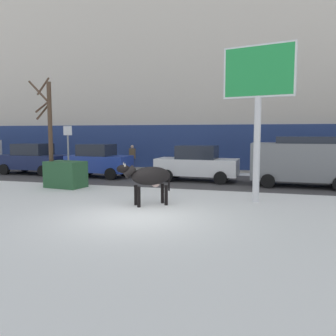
{
  "coord_description": "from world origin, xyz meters",
  "views": [
    {
      "loc": [
        3.76,
        -9.6,
        2.51
      ],
      "look_at": [
        -0.04,
        3.71,
        1.1
      ],
      "focal_mm": 37.31,
      "sensor_mm": 36.0,
      "label": 1
    }
  ],
  "objects_px": {
    "cow_black": "(149,177)",
    "car_white_sedan": "(197,164)",
    "car_blue_hatchback": "(99,161)",
    "car_grey_van": "(303,160)",
    "car_navy_sedan": "(33,159)",
    "bare_tree_left_lot": "(49,129)",
    "dumpster": "(66,174)",
    "street_sign": "(68,150)",
    "pedestrian_near_billboard": "(132,159)",
    "billboard": "(259,81)"
  },
  "relations": [
    {
      "from": "cow_black",
      "to": "car_white_sedan",
      "type": "relative_size",
      "value": 0.42
    },
    {
      "from": "car_blue_hatchback",
      "to": "car_grey_van",
      "type": "distance_m",
      "value": 10.73
    },
    {
      "from": "car_navy_sedan",
      "to": "bare_tree_left_lot",
      "type": "height_order",
      "value": "bare_tree_left_lot"
    },
    {
      "from": "cow_black",
      "to": "dumpster",
      "type": "relative_size",
      "value": 1.04
    },
    {
      "from": "car_navy_sedan",
      "to": "bare_tree_left_lot",
      "type": "distance_m",
      "value": 6.15
    },
    {
      "from": "dumpster",
      "to": "car_navy_sedan",
      "type": "bearing_deg",
      "value": 139.8
    },
    {
      "from": "car_blue_hatchback",
      "to": "car_grey_van",
      "type": "height_order",
      "value": "car_grey_van"
    },
    {
      "from": "car_white_sedan",
      "to": "street_sign",
      "type": "bearing_deg",
      "value": -152.68
    },
    {
      "from": "street_sign",
      "to": "car_grey_van",
      "type": "bearing_deg",
      "value": 12.66
    },
    {
      "from": "car_grey_van",
      "to": "bare_tree_left_lot",
      "type": "height_order",
      "value": "bare_tree_left_lot"
    },
    {
      "from": "car_white_sedan",
      "to": "street_sign",
      "type": "xyz_separation_m",
      "value": [
        -5.71,
        -2.95,
        0.76
      ]
    },
    {
      "from": "car_navy_sedan",
      "to": "bare_tree_left_lot",
      "type": "bearing_deg",
      "value": -45.75
    },
    {
      "from": "street_sign",
      "to": "bare_tree_left_lot",
      "type": "bearing_deg",
      "value": -110.03
    },
    {
      "from": "car_navy_sedan",
      "to": "dumpster",
      "type": "bearing_deg",
      "value": -40.2
    },
    {
      "from": "car_grey_van",
      "to": "pedestrian_near_billboard",
      "type": "distance_m",
      "value": 10.28
    },
    {
      "from": "car_blue_hatchback",
      "to": "car_navy_sedan",
      "type": "bearing_deg",
      "value": 175.75
    },
    {
      "from": "pedestrian_near_billboard",
      "to": "dumpster",
      "type": "bearing_deg",
      "value": -96.4
    },
    {
      "from": "cow_black",
      "to": "car_blue_hatchback",
      "type": "relative_size",
      "value": 0.5
    },
    {
      "from": "car_blue_hatchback",
      "to": "car_grey_van",
      "type": "xyz_separation_m",
      "value": [
        10.71,
        -0.49,
        0.32
      ]
    },
    {
      "from": "billboard",
      "to": "pedestrian_near_billboard",
      "type": "bearing_deg",
      "value": 136.13
    },
    {
      "from": "car_grey_van",
      "to": "pedestrian_near_billboard",
      "type": "bearing_deg",
      "value": 161.85
    },
    {
      "from": "car_navy_sedan",
      "to": "car_white_sedan",
      "type": "bearing_deg",
      "value": -1.71
    },
    {
      "from": "car_white_sedan",
      "to": "pedestrian_near_billboard",
      "type": "distance_m",
      "value": 5.38
    },
    {
      "from": "car_navy_sedan",
      "to": "billboard",
      "type": "bearing_deg",
      "value": -21.05
    },
    {
      "from": "car_blue_hatchback",
      "to": "street_sign",
      "type": "relative_size",
      "value": 1.26
    },
    {
      "from": "car_grey_van",
      "to": "dumpster",
      "type": "distance_m",
      "value": 10.99
    },
    {
      "from": "bare_tree_left_lot",
      "to": "car_navy_sedan",
      "type": "bearing_deg",
      "value": 134.25
    },
    {
      "from": "bare_tree_left_lot",
      "to": "dumpster",
      "type": "height_order",
      "value": "bare_tree_left_lot"
    },
    {
      "from": "car_navy_sedan",
      "to": "pedestrian_near_billboard",
      "type": "bearing_deg",
      "value": 23.29
    },
    {
      "from": "car_navy_sedan",
      "to": "car_blue_hatchback",
      "type": "xyz_separation_m",
      "value": [
        4.57,
        -0.34,
        0.02
      ]
    },
    {
      "from": "cow_black",
      "to": "bare_tree_left_lot",
      "type": "relative_size",
      "value": 0.35
    },
    {
      "from": "car_white_sedan",
      "to": "car_navy_sedan",
      "type": "bearing_deg",
      "value": 178.29
    },
    {
      "from": "bare_tree_left_lot",
      "to": "street_sign",
      "type": "distance_m",
      "value": 1.43
    },
    {
      "from": "cow_black",
      "to": "street_sign",
      "type": "bearing_deg",
      "value": 146.53
    },
    {
      "from": "pedestrian_near_billboard",
      "to": "bare_tree_left_lot",
      "type": "distance_m",
      "value": 6.97
    },
    {
      "from": "car_navy_sedan",
      "to": "dumpster",
      "type": "xyz_separation_m",
      "value": [
        4.79,
        -4.05,
        -0.31
      ]
    },
    {
      "from": "bare_tree_left_lot",
      "to": "billboard",
      "type": "bearing_deg",
      "value": -5.58
    },
    {
      "from": "car_white_sedan",
      "to": "pedestrian_near_billboard",
      "type": "bearing_deg",
      "value": 150.16
    },
    {
      "from": "billboard",
      "to": "pedestrian_near_billboard",
      "type": "height_order",
      "value": "billboard"
    },
    {
      "from": "dumpster",
      "to": "car_grey_van",
      "type": "bearing_deg",
      "value": 17.09
    },
    {
      "from": "cow_black",
      "to": "pedestrian_near_billboard",
      "type": "distance_m",
      "value": 10.09
    },
    {
      "from": "billboard",
      "to": "dumpster",
      "type": "bearing_deg",
      "value": 172.83
    },
    {
      "from": "pedestrian_near_billboard",
      "to": "street_sign",
      "type": "relative_size",
      "value": 0.61
    },
    {
      "from": "cow_black",
      "to": "car_navy_sedan",
      "type": "xyz_separation_m",
      "value": [
        -9.78,
        6.77,
        -0.09
      ]
    },
    {
      "from": "cow_black",
      "to": "car_navy_sedan",
      "type": "distance_m",
      "value": 11.89
    },
    {
      "from": "cow_black",
      "to": "car_blue_hatchback",
      "type": "distance_m",
      "value": 8.27
    },
    {
      "from": "car_white_sedan",
      "to": "billboard",
      "type": "bearing_deg",
      "value": -57.0
    },
    {
      "from": "car_blue_hatchback",
      "to": "car_white_sedan",
      "type": "relative_size",
      "value": 0.83
    },
    {
      "from": "billboard",
      "to": "car_grey_van",
      "type": "bearing_deg",
      "value": 65.4
    },
    {
      "from": "car_navy_sedan",
      "to": "car_grey_van",
      "type": "distance_m",
      "value": 15.3
    }
  ]
}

